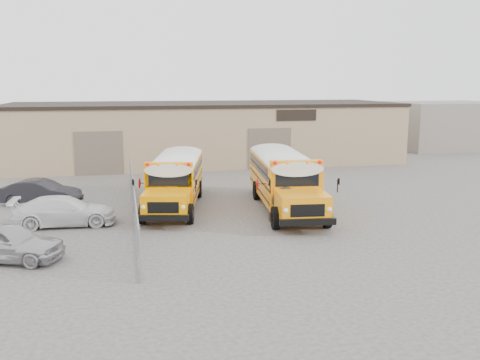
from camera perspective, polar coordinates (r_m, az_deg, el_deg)
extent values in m
plane|color=#45423F|center=(23.95, 3.49, -4.75)|extent=(120.00, 120.00, 0.00)
cube|color=#99845F|center=(42.90, -3.79, 5.00)|extent=(30.00, 10.00, 4.50)
cube|color=black|center=(42.75, -3.83, 8.07)|extent=(30.20, 10.20, 0.25)
cube|color=black|center=(39.28, 6.04, 6.89)|extent=(3.00, 0.08, 0.80)
cube|color=brown|center=(37.55, -14.78, 2.76)|extent=(3.20, 0.08, 3.00)
cube|color=brown|center=(38.92, 3.18, 3.35)|extent=(3.20, 0.08, 3.00)
cylinder|color=gray|center=(17.09, -10.64, -8.00)|extent=(0.07, 0.07, 1.80)
cylinder|color=gray|center=(19.96, -10.93, -5.32)|extent=(0.07, 0.07, 1.80)
cylinder|color=gray|center=(22.87, -11.14, -3.33)|extent=(0.07, 0.07, 1.80)
cylinder|color=gray|center=(25.80, -11.30, -1.78)|extent=(0.07, 0.07, 1.80)
cylinder|color=gray|center=(28.74, -11.43, -0.55)|extent=(0.07, 0.07, 1.80)
cylinder|color=gray|center=(31.69, -11.53, 0.45)|extent=(0.07, 0.07, 1.80)
cylinder|color=gray|center=(34.65, -11.62, 1.28)|extent=(0.07, 0.07, 1.80)
cylinder|color=gray|center=(25.63, -11.37, 0.14)|extent=(0.05, 18.00, 0.05)
cylinder|color=gray|center=(25.98, -11.23, -3.61)|extent=(0.05, 18.00, 0.05)
cube|color=gray|center=(25.80, -11.30, -1.78)|extent=(0.02, 18.00, 1.70)
cube|color=gray|center=(55.46, 20.97, 5.49)|extent=(10.00, 8.00, 4.40)
cube|color=#FF9700|center=(33.33, -5.77, 1.93)|extent=(3.59, 7.11, 1.83)
cube|color=#FF9700|center=(29.09, -6.54, -0.12)|extent=(2.33, 2.33, 1.03)
cube|color=black|center=(29.93, -6.38, 1.95)|extent=(1.80, 0.43, 0.67)
cube|color=silver|center=(33.19, -5.80, 3.72)|extent=(3.61, 7.18, 0.36)
cube|color=#FF9700|center=(30.05, -6.36, 3.07)|extent=(2.23, 0.89, 0.32)
sphere|color=#E50705|center=(29.95, -8.19, 3.21)|extent=(0.18, 0.18, 0.18)
sphere|color=#E50705|center=(29.76, -4.60, 3.24)|extent=(0.18, 0.18, 0.18)
sphere|color=orange|center=(29.88, -7.21, 3.22)|extent=(0.18, 0.18, 0.18)
sphere|color=orange|center=(29.80, -5.59, 3.23)|extent=(0.18, 0.18, 0.18)
cube|color=black|center=(28.14, -6.75, -1.32)|extent=(2.18, 0.65, 0.25)
cube|color=black|center=(36.85, -5.25, 1.47)|extent=(2.18, 0.63, 0.25)
cube|color=black|center=(33.34, -5.76, 1.81)|extent=(3.60, 6.98, 0.05)
cube|color=black|center=(33.52, -5.74, 2.86)|extent=(3.39, 6.06, 0.55)
cylinder|color=black|center=(29.42, -8.56, -1.07)|extent=(0.44, 0.96, 0.93)
cylinder|color=black|center=(29.19, -4.42, -1.07)|extent=(0.44, 0.96, 0.93)
cylinder|color=black|center=(34.92, -7.27, 0.76)|extent=(0.44, 0.96, 0.93)
cylinder|color=black|center=(34.73, -3.79, 0.77)|extent=(0.44, 0.96, 0.93)
cylinder|color=#BF0505|center=(31.21, -8.94, 1.49)|extent=(0.13, 0.50, 0.50)
cube|color=orange|center=(33.08, 2.70, 2.08)|extent=(3.19, 7.51, 1.97)
cube|color=orange|center=(28.58, 4.12, -0.12)|extent=(2.33, 2.33, 1.10)
cube|color=black|center=(29.46, 3.78, 2.14)|extent=(1.96, 0.27, 0.72)
cube|color=silver|center=(32.94, 2.72, 4.02)|extent=(3.20, 7.59, 0.38)
cube|color=orange|center=(29.60, 3.72, 3.35)|extent=(2.39, 0.74, 0.35)
sphere|color=#E50705|center=(29.21, 1.84, 3.51)|extent=(0.19, 0.19, 0.19)
sphere|color=#E50705|center=(29.56, 5.72, 3.54)|extent=(0.19, 0.19, 0.19)
sphere|color=orange|center=(29.29, 2.92, 3.52)|extent=(0.19, 0.19, 0.19)
sphere|color=orange|center=(29.45, 4.67, 3.53)|extent=(0.19, 0.19, 0.19)
cube|color=black|center=(27.57, 4.52, -1.44)|extent=(2.36, 0.47, 0.27)
cube|color=black|center=(36.83, 1.82, 1.57)|extent=(2.36, 0.45, 0.27)
cube|color=black|center=(33.09, 2.70, 1.96)|extent=(3.21, 7.37, 0.06)
cube|color=black|center=(33.29, 2.64, 3.09)|extent=(3.09, 6.37, 0.59)
cylinder|color=black|center=(28.61, 1.82, -1.22)|extent=(0.38, 1.02, 1.00)
cylinder|color=black|center=(29.00, 6.29, -1.11)|extent=(0.38, 1.02, 1.00)
cylinder|color=black|center=(34.51, 0.45, 0.79)|extent=(0.38, 1.02, 1.00)
cylinder|color=black|center=(34.84, 4.18, 0.85)|extent=(0.38, 1.02, 1.00)
cylinder|color=#BF0505|center=(30.41, 0.38, 1.59)|extent=(0.09, 0.54, 0.54)
cube|color=black|center=(24.15, 4.80, -3.27)|extent=(1.30, 1.21, 1.12)
sphere|color=black|center=(24.03, 4.82, -2.10)|extent=(1.23, 1.23, 1.23)
imported|color=#B0B0B5|center=(20.67, -23.68, -6.11)|extent=(4.31, 2.90, 1.36)
imported|color=silver|center=(24.85, -18.23, -3.16)|extent=(4.52, 1.94, 1.30)
imported|color=black|center=(29.34, -20.46, -1.25)|extent=(4.25, 2.61, 1.32)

